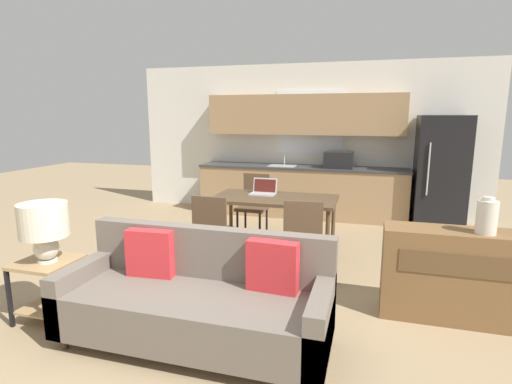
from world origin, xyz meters
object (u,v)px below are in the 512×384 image
Objects in this scene: vase at (487,217)px; dining_chair_near_left at (214,231)px; table_lamp at (44,225)px; dining_chair_far_left at (254,203)px; credenza at (458,276)px; laptop at (264,190)px; dining_chair_near_right at (303,237)px; couch at (198,300)px; dining_table at (274,203)px; refrigerator at (440,172)px; side_table at (49,280)px.

vase is 2.65m from dining_chair_near_left.
dining_chair_far_left is at bearing 70.58° from table_lamp.
credenza is at bearing 173.72° from dining_chair_near_left.
vase reaches higher than credenza.
dining_chair_near_left is 2.90× the size of laptop.
dining_chair_near_right is 1.19m from laptop.
table_lamp reaches higher than couch.
laptop is at bearing 137.88° from dining_table.
table_lamp is 0.40× the size of credenza.
refrigerator reaches higher than dining_chair_near_left.
side_table is 2.69m from laptop.
credenza is 4.11× the size of vase.
dining_chair_far_left is at bearing 70.02° from side_table.
table_lamp is at bearing -125.17° from dining_table.
credenza is at bearing 160.04° from dining_chair_near_right.
dining_table is 0.28m from laptop.
dining_chair_far_left is at bearing -89.03° from dining_chair_near_left.
table_lamp is 0.55× the size of dining_chair_near_right.
couch is 2.25× the size of dining_chair_near_left.
refrigerator is 3.09m from laptop.
refrigerator is at bearing 43.78° from dining_table.
dining_chair_far_left reaches higher than dining_table.
dining_table is 0.96m from dining_chair_near_left.
table_lamp is at bearing -107.33° from dining_chair_far_left.
vase is 3.24m from dining_chair_far_left.
dining_chair_far_left is 2.90× the size of laptop.
vase is (2.21, 0.91, 0.62)m from couch.
dining_table is 0.92m from dining_chair_near_right.
couch is 2.26m from credenza.
table_lamp is at bearing 28.99° from dining_chair_near_right.
table_lamp is 3.61m from credenza.
vase is (2.09, -1.16, 0.26)m from dining_table.
dining_chair_near_left and dining_chair_far_left have the same top height.
dining_table is 0.91m from dining_chair_far_left.
dining_chair_far_left is at bearing 97.60° from couch.
dining_table is 2.41m from vase.
side_table is at bearing -131.43° from refrigerator.
refrigerator reaches higher than dining_chair_near_right.
table_lamp is 1.71m from dining_chair_near_left.
laptop is at bearing 60.23° from table_lamp.
dining_chair_far_left is at bearing 143.67° from vase.
side_table is at bearing -119.61° from laptop.
refrigerator is 5.64m from table_lamp.
dining_chair_far_left is at bearing -62.00° from dining_chair_near_right.
side_table is 1.68m from dining_chair_near_left.
dining_chair_near_left is 1.06m from laptop.
refrigerator is at bearing 60.98° from couch.
dining_chair_near_right is at bearing -54.30° from dining_chair_far_left.
refrigerator is 5.73× the size of vase.
credenza is 1.37× the size of dining_chair_far_left.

